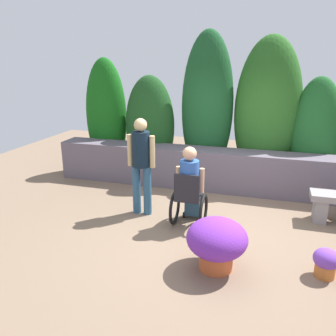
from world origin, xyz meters
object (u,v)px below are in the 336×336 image
at_px(person_in_wheelchair, 190,189).
at_px(person_standing_companion, 141,160).
at_px(flower_pot_purple_near, 217,242).
at_px(flower_pot_red_accent, 326,262).

bearing_deg(person_in_wheelchair, person_standing_companion, 164.38).
xyz_separation_m(person_in_wheelchair, flower_pot_purple_near, (0.63, -1.14, -0.23)).
bearing_deg(flower_pot_purple_near, flower_pot_red_accent, 9.15).
distance_m(person_standing_companion, flower_pot_red_accent, 3.16).
relative_size(person_standing_companion, flower_pot_purple_near, 2.16).
relative_size(person_in_wheelchair, person_standing_companion, 0.79).
distance_m(person_standing_companion, flower_pot_purple_near, 2.10).
distance_m(person_in_wheelchair, flower_pot_red_accent, 2.21).
xyz_separation_m(person_in_wheelchair, person_standing_companion, (-0.89, 0.19, 0.35)).
height_order(person_in_wheelchair, flower_pot_purple_near, person_in_wheelchair).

